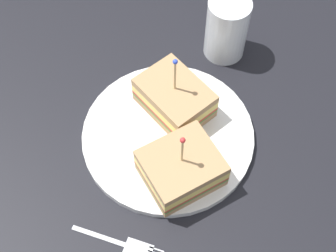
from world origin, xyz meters
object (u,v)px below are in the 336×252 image
plate (168,135)px  fork (127,246)px  sandwich_half_back (181,168)px  sandwich_half_front (175,98)px  drink_glass (226,31)px

plate → fork: plate is taller
sandwich_half_back → sandwich_half_front: bearing=159.1°
sandwich_half_back → fork: 12.09cm
sandwich_half_front → sandwich_half_back: 11.20cm
drink_glass → fork: bearing=-48.7°
plate → fork: size_ratio=2.54×
sandwich_half_back → fork: bearing=-61.6°
sandwich_half_front → sandwich_half_back: sandwich_half_front is taller
sandwich_half_front → fork: (15.98, -14.22, -3.36)cm
fork → sandwich_half_front: bearing=138.3°
plate → drink_glass: 19.09cm
sandwich_half_front → fork: bearing=-41.7°
sandwich_half_back → drink_glass: sandwich_half_back is taller
drink_glass → fork: drink_glass is taller
plate → sandwich_half_front: 5.47cm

